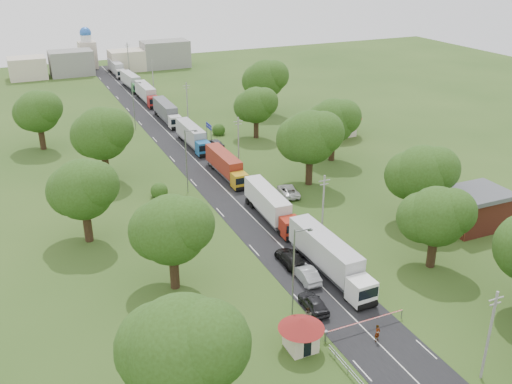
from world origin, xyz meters
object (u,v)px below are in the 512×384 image
car_lane_front (314,303)px  pedestrian_near (377,333)px  boom_barrier (353,325)px  car_lane_mid (306,274)px  guard_booth (301,330)px  info_sign (209,129)px  truck_0 (329,257)px

car_lane_front → pedestrian_near: (3.08, -6.99, 0.08)m
boom_barrier → pedestrian_near: pedestrian_near is taller
car_lane_front → pedestrian_near: pedestrian_near is taller
car_lane_front → car_lane_mid: size_ratio=0.93×
boom_barrier → guard_booth: (-5.84, -0.00, 1.27)m
car_lane_mid → info_sign: bearing=-95.0°
truck_0 → pedestrian_near: 12.72m
boom_barrier → pedestrian_near: size_ratio=5.25×
guard_booth → car_lane_front: 6.67m
info_sign → car_lane_mid: bearing=-97.1°
car_lane_front → pedestrian_near: size_ratio=2.66×
truck_0 → car_lane_mid: size_ratio=3.09×
info_sign → pedestrian_near: 62.24m
boom_barrier → guard_booth: guard_booth is taller
guard_booth → info_sign: size_ratio=1.07×
boom_barrier → truck_0: size_ratio=0.60×
truck_0 → car_lane_mid: (-3.08, -0.09, -1.45)m
car_lane_mid → car_lane_front: bearing=71.8°
guard_booth → pedestrian_near: guard_booth is taller
info_sign → truck_0: size_ratio=0.26×
boom_barrier → car_lane_mid: size_ratio=1.84×
boom_barrier → truck_0: bearing=71.8°
pedestrian_near → truck_0: bearing=60.5°
boom_barrier → pedestrian_near: 2.45m
info_sign → pedestrian_near: (-5.12, -61.99, -2.12)m
boom_barrier → pedestrian_near: bearing=-54.3°
truck_0 → car_lane_front: 7.63m
boom_barrier → pedestrian_near: (1.43, -1.99, -0.01)m
info_sign → car_lane_front: 55.65m
boom_barrier → car_lane_mid: bearing=88.0°
info_sign → car_lane_front: bearing=-98.5°
boom_barrier → guard_booth: bearing=-180.0°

